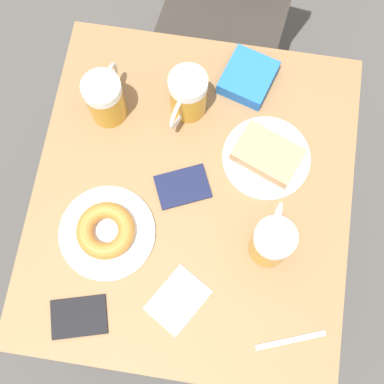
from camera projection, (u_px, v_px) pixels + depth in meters
name	position (u px, v px, depth m)	size (l,w,h in m)	color
ground_plane	(192.00, 248.00, 2.00)	(8.00, 8.00, 0.00)	#474442
table	(192.00, 202.00, 1.36)	(0.77, 0.85, 0.74)	olive
plate_with_cake	(267.00, 156.00, 1.30)	(0.22, 0.22, 0.05)	white
plate_with_donut	(106.00, 231.00, 1.25)	(0.23, 0.23, 0.05)	white
beer_mug_left	(188.00, 95.00, 1.29)	(0.09, 0.14, 0.14)	#C68C23
beer_mug_center	(105.00, 98.00, 1.29)	(0.09, 0.14, 0.14)	#C68C23
beer_mug_right	(272.00, 241.00, 1.19)	(0.09, 0.14, 0.14)	#C68C23
napkin_folded	(178.00, 300.00, 1.22)	(0.15, 0.16, 0.00)	white
fork	(291.00, 340.00, 1.20)	(0.16, 0.07, 0.00)	silver
passport_near_edge	(79.00, 317.00, 1.21)	(0.15, 0.12, 0.01)	black
passport_far_edge	(183.00, 187.00, 1.30)	(0.15, 0.13, 0.01)	#141938
blue_pouch	(248.00, 78.00, 1.36)	(0.15, 0.16, 0.04)	blue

